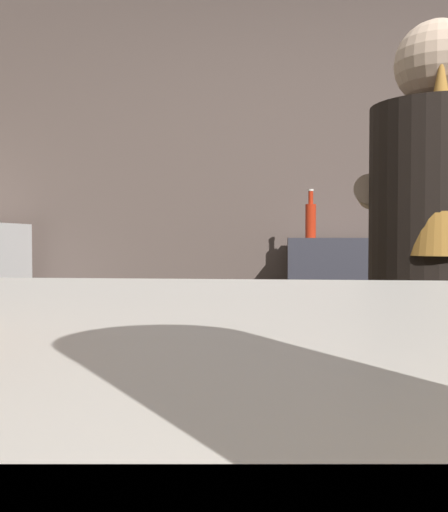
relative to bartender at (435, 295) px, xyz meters
The scene contains 7 objects.
wall_back 1.98m from the bartender, 95.55° to the left, with size 5.20×0.10×2.70m, color brown.
prep_counter 0.71m from the bartender, 70.51° to the left, with size 2.10×0.60×0.90m, color brown.
back_shelf 1.72m from the bartender, 85.35° to the left, with size 1.00×0.36×1.12m, color #363640.
bartender is the anchor object (origin of this frame).
mixing_bowl 0.71m from the bartender, 141.24° to the left, with size 0.16×0.16×0.04m, color #C2512C.
bottle_soy 1.63m from the bartender, 98.66° to the left, with size 0.06×0.06×0.26m.
bottle_hot_sauce 1.67m from the bartender, 78.30° to the left, with size 0.07×0.07×0.25m.
Camera 1 is at (-0.21, -1.31, 1.12)m, focal length 41.48 mm.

